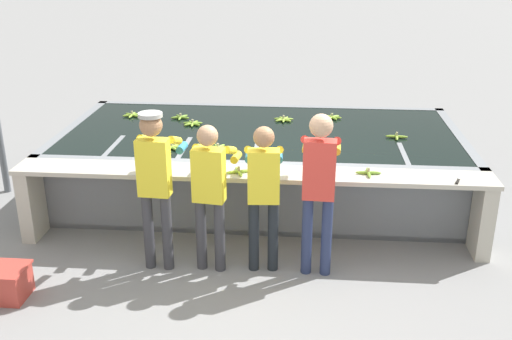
{
  "coord_description": "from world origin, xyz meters",
  "views": [
    {
      "loc": [
        0.58,
        -5.84,
        3.26
      ],
      "look_at": [
        0.0,
        0.97,
        0.63
      ],
      "focal_mm": 42.0,
      "sensor_mm": 36.0,
      "label": 1
    }
  ],
  "objects": [
    {
      "name": "ground_plane",
      "position": [
        0.0,
        0.0,
        0.0
      ],
      "size": [
        80.0,
        80.0,
        0.0
      ],
      "primitive_type": "plane",
      "color": "gray",
      "rests_on": "ground"
    },
    {
      "name": "wash_tank",
      "position": [
        0.0,
        1.75,
        0.44
      ],
      "size": [
        5.28,
        2.63,
        0.9
      ],
      "color": "gray",
      "rests_on": "ground"
    },
    {
      "name": "work_ledge",
      "position": [
        0.0,
        0.23,
        0.66
      ],
      "size": [
        5.28,
        0.45,
        0.9
      ],
      "color": "#B7B2A3",
      "rests_on": "ground"
    },
    {
      "name": "worker_0",
      "position": [
        -0.91,
        -0.33,
        1.04
      ],
      "size": [
        0.43,
        0.73,
        1.7
      ],
      "color": "#38383D",
      "rests_on": "ground"
    },
    {
      "name": "worker_1",
      "position": [
        -0.36,
        -0.31,
        0.94
      ],
      "size": [
        0.46,
        0.73,
        1.58
      ],
      "color": "#38383D",
      "rests_on": "ground"
    },
    {
      "name": "worker_2",
      "position": [
        0.18,
        -0.27,
        0.94
      ],
      "size": [
        0.44,
        0.72,
        1.57
      ],
      "color": "#1E2328",
      "rests_on": "ground"
    },
    {
      "name": "worker_3",
      "position": [
        0.74,
        -0.3,
        1.04
      ],
      "size": [
        0.43,
        0.73,
        1.72
      ],
      "color": "navy",
      "rests_on": "ground"
    },
    {
      "name": "banana_bunch_floating_0",
      "position": [
        0.86,
        1.02,
        0.91
      ],
      "size": [
        0.27,
        0.27,
        0.08
      ],
      "color": "#8CB738",
      "rests_on": "wash_tank"
    },
    {
      "name": "banana_bunch_floating_1",
      "position": [
        -0.46,
        0.94,
        0.91
      ],
      "size": [
        0.28,
        0.28,
        0.08
      ],
      "color": "#8CB738",
      "rests_on": "wash_tank"
    },
    {
      "name": "banana_bunch_floating_2",
      "position": [
        -1.9,
        2.28,
        0.91
      ],
      "size": [
        0.26,
        0.28,
        0.08
      ],
      "color": "#8CB738",
      "rests_on": "wash_tank"
    },
    {
      "name": "banana_bunch_floating_3",
      "position": [
        1.76,
        1.57,
        0.92
      ],
      "size": [
        0.28,
        0.28,
        0.08
      ],
      "color": "#8CB738",
      "rests_on": "wash_tank"
    },
    {
      "name": "banana_bunch_floating_4",
      "position": [
        0.28,
        2.24,
        0.91
      ],
      "size": [
        0.28,
        0.27,
        0.08
      ],
      "color": "#93BC3D",
      "rests_on": "wash_tank"
    },
    {
      "name": "banana_bunch_floating_5",
      "position": [
        -0.95,
        1.93,
        0.91
      ],
      "size": [
        0.28,
        0.28,
        0.08
      ],
      "color": "#7FAD33",
      "rests_on": "wash_tank"
    },
    {
      "name": "banana_bunch_floating_6",
      "position": [
        0.96,
        2.41,
        0.91
      ],
      "size": [
        0.28,
        0.28,
        0.08
      ],
      "color": "#8CB738",
      "rests_on": "wash_tank"
    },
    {
      "name": "banana_bunch_floating_7",
      "position": [
        -1.18,
        2.22,
        0.91
      ],
      "size": [
        0.28,
        0.27,
        0.08
      ],
      "color": "#75A333",
      "rests_on": "wash_tank"
    },
    {
      "name": "banana_bunch_floating_8",
      "position": [
        -1.02,
        0.93,
        0.91
      ],
      "size": [
        0.28,
        0.28,
        0.08
      ],
      "color": "#8CB738",
      "rests_on": "wash_tank"
    },
    {
      "name": "banana_bunch_ledge_0",
      "position": [
        1.28,
        0.24,
        0.92
      ],
      "size": [
        0.28,
        0.28,
        0.08
      ],
      "color": "#75A333",
      "rests_on": "work_ledge"
    },
    {
      "name": "banana_bunch_ledge_1",
      "position": [
        -0.12,
        0.16,
        0.92
      ],
      "size": [
        0.28,
        0.28,
        0.08
      ],
      "color": "#93BC3D",
      "rests_on": "work_ledge"
    },
    {
      "name": "knife_0",
      "position": [
        2.21,
        0.14,
        0.91
      ],
      "size": [
        0.16,
        0.34,
        0.02
      ],
      "color": "silver",
      "rests_on": "work_ledge"
    },
    {
      "name": "crate",
      "position": [
        -2.32,
        -1.06,
        0.16
      ],
      "size": [
        0.55,
        0.39,
        0.32
      ],
      "color": "#B73D33",
      "rests_on": "ground"
    }
  ]
}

